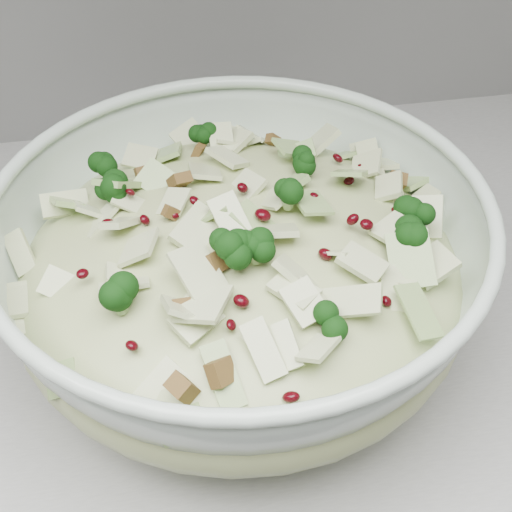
# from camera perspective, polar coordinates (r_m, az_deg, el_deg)

# --- Properties ---
(counter) EXTENTS (3.60, 0.60, 0.90)m
(counter) POSITION_cam_1_polar(r_m,az_deg,el_deg) (1.10, 5.68, -17.21)
(counter) COLOR #ADADA8
(counter) RESTS_ON floor
(mixing_bowl) EXTENTS (0.45, 0.45, 0.16)m
(mixing_bowl) POSITION_cam_1_polar(r_m,az_deg,el_deg) (0.59, -1.25, -1.39)
(mixing_bowl) COLOR silver
(mixing_bowl) RESTS_ON counter
(salad) EXTENTS (0.41, 0.41, 0.16)m
(salad) POSITION_cam_1_polar(r_m,az_deg,el_deg) (0.58, -1.29, 0.47)
(salad) COLOR #BBC486
(salad) RESTS_ON mixing_bowl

